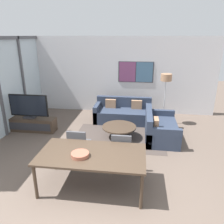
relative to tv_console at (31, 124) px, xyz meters
The scene contains 13 objects.
ground_plane 3.90m from the tv_console, 50.61° to the right, with size 24.00×24.00×0.00m, color brown.
wall_back 3.52m from the tv_console, 41.36° to the left, with size 7.15×0.09×2.80m.
area_rug 2.79m from the tv_console, ahead, with size 2.60×1.75×0.01m.
tv_console is the anchor object (origin of this frame).
television 0.58m from the tv_console, 90.00° to the left, with size 1.22×0.20×0.74m.
sofa_main 3.03m from the tv_console, 23.46° to the left, with size 1.92×0.89×0.79m.
sofa_side 3.90m from the tv_console, ahead, with size 0.89×1.60×0.79m.
coffee_table 2.78m from the tv_console, ahead, with size 0.97×0.97×0.36m.
dining_table 3.47m from the tv_console, 43.67° to the right, with size 2.00×1.05×0.73m.
dining_chair_left 2.57m from the tv_console, 38.70° to the right, with size 0.46×0.46×0.85m.
dining_chair_centre 3.42m from the tv_console, 28.98° to the right, with size 0.46×0.46×0.85m.
fruit_bowl 3.45m from the tv_console, 47.47° to the right, with size 0.33×0.33×0.07m.
floor_lamp 4.44m from the tv_console, 14.93° to the left, with size 0.35×0.35×1.68m.
Camera 1 is at (0.87, -2.87, 2.82)m, focal length 35.00 mm.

